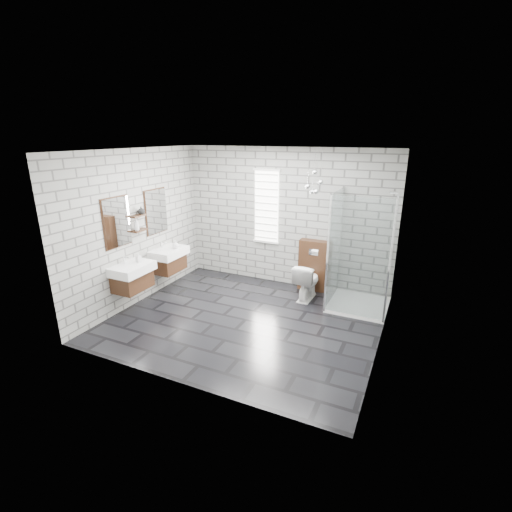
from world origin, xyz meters
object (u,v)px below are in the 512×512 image
Objects in this scene: shower_enclosure at (353,281)px; toilet at (307,281)px; vanity_left at (130,269)px; vanity_right at (167,253)px; cistern_panel at (314,265)px.

shower_enclosure is 2.97× the size of toilet.
toilet is (2.56, 1.73, -0.41)m from vanity_left.
vanity_right is 3.49m from shower_enclosure.
vanity_right is at bearing -154.85° from cistern_panel.
vanity_right is 1.57× the size of cistern_panel.
cistern_panel is (2.56, 1.20, -0.26)m from vanity_right.
vanity_right is 2.84m from cistern_panel.
shower_enclosure is (0.85, -0.52, 0.00)m from cistern_panel.
vanity_left is at bearing -90.00° from vanity_right.
vanity_left reaches higher than toilet.
vanity_left is at bearing 36.11° from toilet.
vanity_left is at bearing -153.88° from shower_enclosure.
shower_enclosure reaches higher than toilet.
toilet is (0.00, -0.45, -0.16)m from cistern_panel.
shower_enclosure is at bearing 177.74° from toilet.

